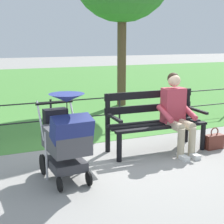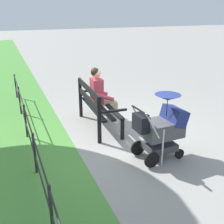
% 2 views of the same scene
% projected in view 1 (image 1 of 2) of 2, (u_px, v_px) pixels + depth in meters
% --- Properties ---
extents(ground_plane, '(60.00, 60.00, 0.00)m').
position_uv_depth(ground_plane, '(121.00, 157.00, 5.15)').
color(ground_plane, gray).
extents(grass_lawn, '(40.00, 16.00, 0.01)m').
position_uv_depth(grass_lawn, '(27.00, 86.00, 13.03)').
color(grass_lawn, '#478438').
rests_on(grass_lawn, ground).
extents(park_bench, '(1.62, 0.65, 0.96)m').
position_uv_depth(park_bench, '(154.00, 119.00, 5.39)').
color(park_bench, black).
rests_on(park_bench, ground).
extents(person_on_bench, '(0.54, 0.74, 1.28)m').
position_uv_depth(person_on_bench, '(177.00, 111.00, 5.27)').
color(person_on_bench, tan).
rests_on(person_on_bench, ground).
extents(stroller, '(0.55, 0.91, 1.15)m').
position_uv_depth(stroller, '(66.00, 136.00, 4.17)').
color(stroller, black).
rests_on(stroller, ground).
extents(handbag, '(0.32, 0.14, 0.37)m').
position_uv_depth(handbag, '(214.00, 141.00, 5.51)').
color(handbag, brown).
rests_on(handbag, ground).
extents(park_fence, '(7.16, 0.04, 0.70)m').
position_uv_depth(park_fence, '(87.00, 111.00, 6.49)').
color(park_fence, black).
rests_on(park_fence, ground).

